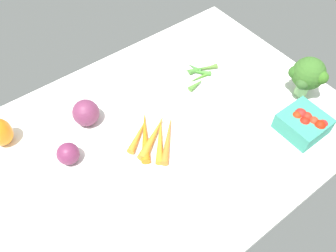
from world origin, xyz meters
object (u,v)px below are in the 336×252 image
(okra_pile, at_px, (199,73))
(red_onion_center, at_px, (68,154))
(berry_basket, at_px, (304,123))
(broccoli_head, at_px, (309,75))
(carrot_bunch, at_px, (153,136))
(bell_pepper_orange, at_px, (0,132))
(red_onion_near_basket, at_px, (86,113))

(okra_pile, bearing_deg, red_onion_center, -175.31)
(berry_basket, xyz_separation_m, broccoli_head, (0.11, 0.09, 0.05))
(berry_basket, distance_m, okra_pile, 0.36)
(carrot_bunch, relative_size, bell_pepper_orange, 2.15)
(broccoli_head, bearing_deg, berry_basket, -139.64)
(broccoli_head, xyz_separation_m, bell_pepper_orange, (-0.80, 0.38, -0.04))
(broccoli_head, relative_size, red_onion_center, 2.24)
(broccoli_head, height_order, red_onion_center, broccoli_head)
(red_onion_center, xyz_separation_m, bell_pepper_orange, (-0.12, 0.16, 0.02))
(berry_basket, height_order, bell_pepper_orange, bell_pepper_orange)
(berry_basket, relative_size, bell_pepper_orange, 1.30)
(carrot_bunch, distance_m, okra_pile, 0.30)
(red_onion_near_basket, distance_m, red_onion_center, 0.14)
(berry_basket, distance_m, bell_pepper_orange, 0.84)
(red_onion_center, bearing_deg, broccoli_head, -17.57)
(broccoli_head, bearing_deg, red_onion_near_basket, 152.27)
(red_onion_near_basket, distance_m, bell_pepper_orange, 0.23)
(red_onion_near_basket, xyz_separation_m, carrot_bunch, (0.12, -0.17, -0.03))
(berry_basket, xyz_separation_m, red_onion_center, (-0.58, 0.31, -0.00))
(red_onion_near_basket, distance_m, berry_basket, 0.62)
(red_onion_near_basket, xyz_separation_m, okra_pile, (0.39, -0.05, -0.03))
(bell_pepper_orange, bearing_deg, berry_basket, -34.31)
(red_onion_near_basket, bearing_deg, berry_basket, -40.10)
(okra_pile, height_order, red_onion_center, red_onion_center)
(broccoli_head, bearing_deg, bell_pepper_orange, 154.62)
(carrot_bunch, height_order, okra_pile, carrot_bunch)
(red_onion_near_basket, height_order, red_onion_center, red_onion_near_basket)
(red_onion_near_basket, height_order, broccoli_head, broccoli_head)
(red_onion_near_basket, bearing_deg, broccoli_head, -27.73)
(okra_pile, height_order, bell_pepper_orange, bell_pepper_orange)
(carrot_bunch, height_order, broccoli_head, broccoli_head)
(red_onion_near_basket, relative_size, broccoli_head, 0.57)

